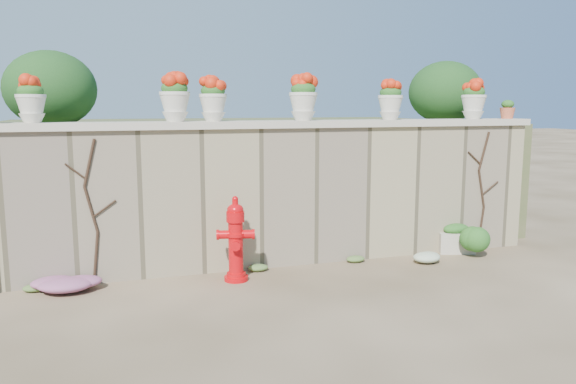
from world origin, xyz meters
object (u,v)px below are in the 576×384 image
object	(u,v)px
fire_hydrant	(236,239)
planter_box	(456,239)
urn_pot_0	(31,100)
terracotta_pot	(507,110)

from	to	relation	value
fire_hydrant	planter_box	world-z (taller)	fire_hydrant
planter_box	fire_hydrant	bearing A→B (deg)	-157.15
fire_hydrant	urn_pot_0	size ratio (longest dim) A/B	1.99
planter_box	terracotta_pot	distance (m)	2.29
fire_hydrant	urn_pot_0	xyz separation A→B (m)	(-2.44, 0.62, 1.81)
planter_box	urn_pot_0	distance (m)	6.47
urn_pot_0	terracotta_pot	bearing A→B (deg)	-0.00
urn_pot_0	fire_hydrant	bearing A→B (deg)	-14.16
urn_pot_0	terracotta_pot	world-z (taller)	urn_pot_0
urn_pot_0	terracotta_pot	xyz separation A→B (m)	(7.13, -0.00, -0.15)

